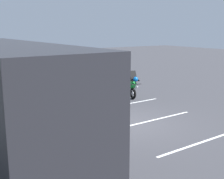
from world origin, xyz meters
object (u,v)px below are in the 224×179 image
spectator_far_left (88,107)px  spectator_left (87,100)px  spectator_centre (76,94)px  parked_motorcycle_silver (48,111)px  stunt_motorcycle (130,80)px  tour_bus (6,95)px

spectator_far_left → spectator_left: bearing=-25.5°
spectator_centre → spectator_left: bearing=-177.8°
spectator_left → parked_motorcycle_silver: spectator_left is taller
spectator_far_left → stunt_motorcycle: size_ratio=0.84×
tour_bus → parked_motorcycle_silver: bearing=-53.2°
spectator_centre → stunt_motorcycle: spectator_centre is taller
spectator_left → stunt_motorcycle: (2.73, -4.15, 0.00)m
spectator_far_left → spectator_left: 1.11m
spectator_left → stunt_motorcycle: 4.96m
spectator_far_left → spectator_centre: size_ratio=0.95×
spectator_far_left → stunt_motorcycle: (3.73, -4.62, -0.01)m
spectator_far_left → stunt_motorcycle: 5.94m
spectator_far_left → stunt_motorcycle: spectator_far_left is taller
parked_motorcycle_silver → stunt_motorcycle: 5.58m
spectator_far_left → spectator_left: (1.01, -0.48, -0.01)m
spectator_far_left → stunt_motorcycle: bearing=-51.1°
spectator_centre → stunt_motorcycle: (1.87, -4.18, -0.09)m
spectator_centre → parked_motorcycle_silver: spectator_centre is taller
spectator_far_left → tour_bus: bearing=74.5°
tour_bus → stunt_motorcycle: bearing=-67.1°
parked_motorcycle_silver → stunt_motorcycle: size_ratio=1.01×
spectator_centre → stunt_motorcycle: 4.58m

